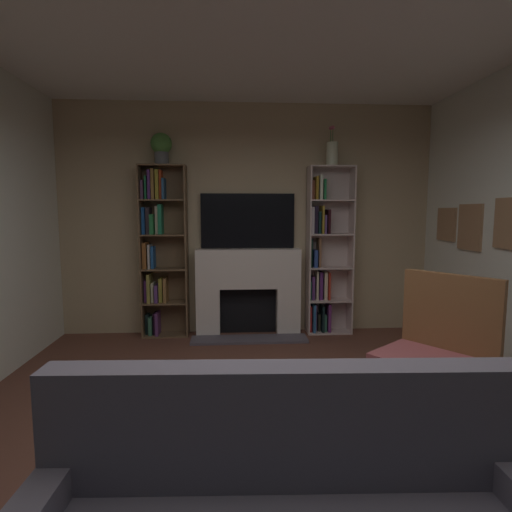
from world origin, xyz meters
TOP-DOWN VIEW (x-y plane):
  - ground_plane at (0.00, 0.00)m, footprint 6.66×6.66m
  - wall_back_accent at (0.00, 2.81)m, footprint 4.76×0.06m
  - fireplace at (0.00, 2.65)m, footprint 1.39×0.56m
  - tv at (0.00, 2.75)m, footprint 1.17×0.06m
  - bookshelf_left at (-1.09, 2.68)m, footprint 0.56×0.26m
  - bookshelf_right at (0.97, 2.68)m, footprint 0.56×0.26m
  - potted_plant at (-1.03, 2.63)m, footprint 0.25×0.25m
  - vase_with_flowers at (1.03, 2.63)m, footprint 0.14×0.14m
  - armchair at (1.24, 0.35)m, footprint 0.87×0.89m

SIDE VIEW (x-z plane):
  - ground_plane at x=0.00m, z-range 0.00..0.00m
  - armchair at x=1.24m, z-range 0.02..1.12m
  - fireplace at x=0.00m, z-range 0.04..1.12m
  - bookshelf_right at x=0.97m, z-range -0.05..2.04m
  - bookshelf_left at x=-1.09m, z-range 0.02..2.12m
  - tv at x=0.00m, z-range 1.08..1.76m
  - wall_back_accent at x=0.00m, z-range 0.00..2.86m
  - vase_with_flowers at x=1.03m, z-range 2.01..2.48m
  - potted_plant at x=-1.03m, z-range 2.12..2.49m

